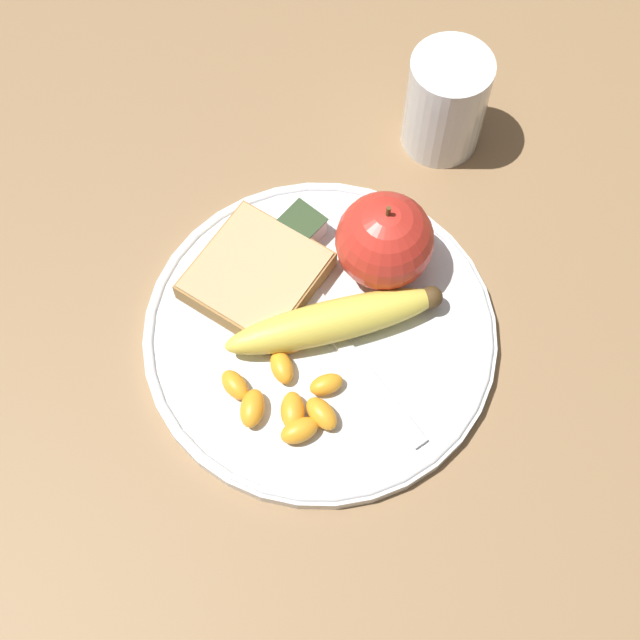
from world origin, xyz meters
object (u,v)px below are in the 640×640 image
at_px(apple, 386,242).
at_px(bread_slice, 252,279).
at_px(juice_glass, 445,105).
at_px(jam_packet, 299,230).
at_px(banana, 336,320).
at_px(plate, 320,333).
at_px(fork, 336,336).

bearing_deg(apple, bread_slice, 140.18).
bearing_deg(juice_glass, bread_slice, 174.58).
bearing_deg(apple, jam_packet, 108.69).
xyz_separation_m(banana, bread_slice, (-0.01, 0.08, -0.01)).
relative_size(plate, banana, 1.75).
height_order(banana, jam_packet, banana).
bearing_deg(juice_glass, apple, -161.50).
bearing_deg(banana, juice_glass, 14.61).
relative_size(juice_glass, apple, 1.10).
height_order(juice_glass, banana, juice_glass).
xyz_separation_m(plate, juice_glass, (0.22, 0.05, 0.04)).
relative_size(plate, apple, 3.23).
distance_m(banana, fork, 0.02).
bearing_deg(plate, banana, -44.67).
distance_m(banana, bread_slice, 0.08).
xyz_separation_m(banana, jam_packet, (0.05, 0.08, -0.01)).
relative_size(apple, bread_slice, 0.81).
height_order(fork, jam_packet, jam_packet).
xyz_separation_m(fork, jam_packet, (0.05, 0.08, 0.01)).
relative_size(banana, fork, 0.87).
height_order(apple, banana, apple).
xyz_separation_m(apple, bread_slice, (-0.08, 0.07, -0.03)).
distance_m(plate, bread_slice, 0.07).
xyz_separation_m(plate, jam_packet, (0.05, 0.07, 0.01)).
xyz_separation_m(juice_glass, banana, (-0.21, -0.06, -0.02)).
relative_size(plate, juice_glass, 2.94).
distance_m(apple, bread_slice, 0.11).
distance_m(juice_glass, bread_slice, 0.23).
distance_m(juice_glass, jam_packet, 0.17).
bearing_deg(banana, fork, -140.55).
bearing_deg(bread_slice, banana, -80.11).
height_order(juice_glass, bread_slice, juice_glass).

